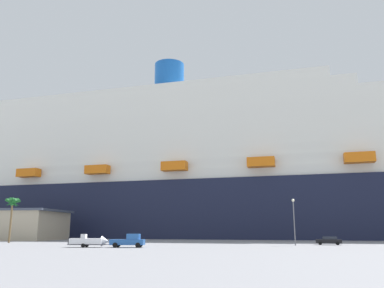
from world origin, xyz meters
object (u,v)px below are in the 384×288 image
(pickup_truck, at_px, (129,241))
(street_lamp, at_px, (294,215))
(cruise_ship, at_px, (254,176))
(small_boat_on_trailer, at_px, (91,241))
(palm_tree, at_px, (12,205))
(parked_car_black_coupe, at_px, (329,240))

(pickup_truck, height_order, street_lamp, street_lamp)
(cruise_ship, xyz_separation_m, pickup_truck, (-17.95, -68.56, -19.47))
(cruise_ship, xyz_separation_m, street_lamp, (9.46, -54.51, -14.97))
(cruise_ship, height_order, small_boat_on_trailer, cruise_ship)
(cruise_ship, height_order, street_lamp, cruise_ship)
(pickup_truck, relative_size, palm_tree, 0.57)
(parked_car_black_coupe, bearing_deg, small_boat_on_trailer, -154.51)
(small_boat_on_trailer, bearing_deg, cruise_ship, 70.66)
(parked_car_black_coupe, bearing_deg, pickup_truck, -151.59)
(pickup_truck, bearing_deg, small_boat_on_trailer, -172.20)
(small_boat_on_trailer, relative_size, parked_car_black_coupe, 1.54)
(parked_car_black_coupe, bearing_deg, street_lamp, -146.57)
(pickup_truck, distance_m, palm_tree, 39.21)
(street_lamp, bearing_deg, small_boat_on_trailer, -156.19)
(cruise_ship, distance_m, parked_car_black_coupe, 56.24)
(cruise_ship, height_order, parked_car_black_coupe, cruise_ship)
(cruise_ship, distance_m, palm_tree, 74.70)
(pickup_truck, bearing_deg, cruise_ship, 75.33)
(pickup_truck, height_order, palm_tree, palm_tree)
(pickup_truck, bearing_deg, parked_car_black_coupe, 28.41)
(small_boat_on_trailer, xyz_separation_m, street_lamp, (33.83, 14.93, 4.59))
(street_lamp, bearing_deg, cruise_ship, 99.85)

